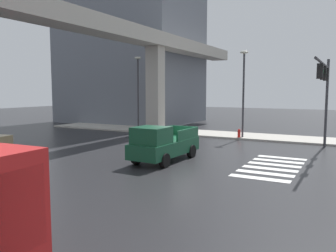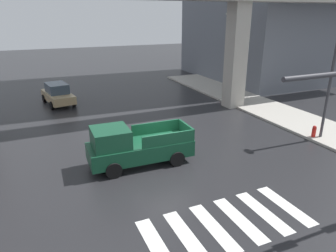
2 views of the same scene
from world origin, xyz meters
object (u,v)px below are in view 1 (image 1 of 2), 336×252
(street_lamp_mid_block, at_px, (138,85))
(fire_hydrant, at_px, (239,134))
(traffic_signal_mast, at_px, (324,82))
(pickup_truck, at_px, (162,144))
(street_lamp_near_corner, at_px, (244,84))

(street_lamp_mid_block, distance_m, fire_hydrant, 11.03)
(traffic_signal_mast, bearing_deg, street_lamp_mid_block, 77.00)
(street_lamp_mid_block, height_order, fire_hydrant, street_lamp_mid_block)
(street_lamp_mid_block, bearing_deg, pickup_truck, -141.18)
(street_lamp_near_corner, relative_size, fire_hydrant, 8.52)
(pickup_truck, relative_size, fire_hydrant, 6.06)
(pickup_truck, bearing_deg, traffic_signal_mast, -45.96)
(pickup_truck, bearing_deg, fire_hydrant, -5.94)
(traffic_signal_mast, height_order, fire_hydrant, traffic_signal_mast)
(traffic_signal_mast, distance_m, street_lamp_mid_block, 17.20)
(pickup_truck, height_order, street_lamp_mid_block, street_lamp_mid_block)
(traffic_signal_mast, bearing_deg, street_lamp_near_corner, 58.72)
(pickup_truck, distance_m, traffic_signal_mast, 11.26)
(street_lamp_near_corner, distance_m, street_lamp_mid_block, 10.39)
(street_lamp_mid_block, bearing_deg, street_lamp_near_corner, -90.00)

